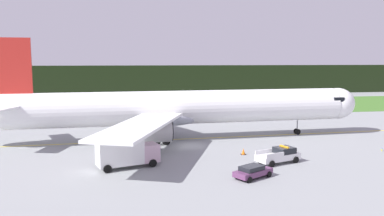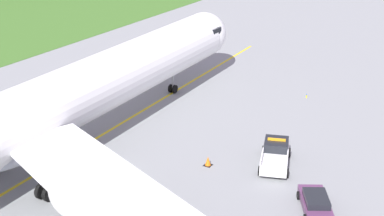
% 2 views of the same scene
% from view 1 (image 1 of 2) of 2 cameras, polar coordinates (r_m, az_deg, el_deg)
% --- Properties ---
extents(ground, '(320.00, 320.00, 0.00)m').
position_cam_1_polar(ground, '(54.67, -0.31, -5.59)').
color(ground, gray).
extents(grass_verge, '(320.00, 34.48, 0.04)m').
position_cam_1_polar(grass_verge, '(99.44, -4.68, 0.16)').
color(grass_verge, '#3F6C27').
rests_on(grass_verge, ground).
extents(distant_tree_line, '(288.00, 4.84, 10.08)m').
position_cam_1_polar(distant_tree_line, '(133.40, -6.05, 4.08)').
color(distant_tree_line, black).
rests_on(distant_tree_line, ground).
extents(taxiway_centerline_main, '(80.56, 3.17, 0.01)m').
position_cam_1_polar(taxiway_centerline_main, '(59.24, -1.60, -4.60)').
color(taxiway_centerline_main, yellow).
rests_on(taxiway_centerline_main, ground).
extents(airliner, '(59.84, 43.49, 15.02)m').
position_cam_1_polar(airliner, '(58.35, -2.28, -0.07)').
color(airliner, white).
rests_on(airliner, ground).
extents(ops_pickup_truck, '(5.75, 3.74, 1.94)m').
position_cam_1_polar(ops_pickup_truck, '(46.93, 12.73, -6.78)').
color(ops_pickup_truck, white).
rests_on(ops_pickup_truck, ground).
extents(catering_truck, '(7.27, 4.33, 3.46)m').
position_cam_1_polar(catering_truck, '(44.23, -9.66, -6.41)').
color(catering_truck, '#C5A5B7').
rests_on(catering_truck, ground).
extents(staff_car, '(4.57, 3.65, 1.30)m').
position_cam_1_polar(staff_car, '(40.61, 8.91, -9.17)').
color(staff_car, '#5C3258').
rests_on(staff_car, ground).
extents(apron_cone, '(0.62, 0.62, 0.78)m').
position_cam_1_polar(apron_cone, '(50.20, 7.56, -6.37)').
color(apron_cone, black).
rests_on(apron_cone, ground).
extents(taxiway_edge_light_east, '(0.12, 0.12, 0.46)m').
position_cam_1_polar(taxiway_edge_light_east, '(57.34, 26.15, -5.48)').
color(taxiway_edge_light_east, yellow).
rests_on(taxiway_edge_light_east, ground).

